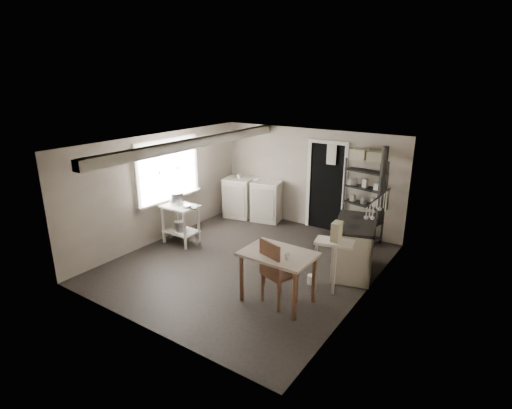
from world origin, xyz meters
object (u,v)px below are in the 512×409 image
Objects in this scene: stove at (354,249)px; base_cabinets at (253,200)px; stockpot at (177,200)px; prep_table at (181,225)px; chair at (280,274)px; flour_sack at (346,229)px; work_table at (278,280)px; shelf_rack at (364,199)px.

base_cabinets is at bearing 140.81° from stove.
prep_table is at bearing -17.27° from stockpot.
stockpot is 0.25× the size of stove.
base_cabinets reaches higher than prep_table.
stockpot is at bearing -178.92° from chair.
flour_sack is at bearing -12.90° from base_cabinets.
stove is 1.77m from work_table.
stove is 1.76m from chair.
flour_sack is at bearing 109.21° from chair.
prep_table is at bearing -178.88° from chair.
work_table is 2.46× the size of flour_sack.
stove reaches higher than work_table.
shelf_rack is at bearing 88.80° from stove.
chair is at bearing -16.16° from stockpot.
stockpot is at bearing -144.79° from flour_sack.
shelf_rack is 3.20m from work_table.
chair is (0.04, -0.00, 0.10)m from work_table.
work_table is at bearing -167.52° from chair.
shelf_rack is at bearing 36.19° from prep_table.
flour_sack is (2.85, 2.13, -0.16)m from prep_table.
chair is at bearing -88.03° from flour_sack.
shelf_rack reaches higher than work_table.
shelf_rack is (3.13, 2.29, 0.55)m from prep_table.
work_table is at bearing -88.71° from flour_sack.
base_cabinets is (0.49, 2.13, -0.48)m from stockpot.
base_cabinets is at bearing 147.71° from chair.
stockpot reaches higher than base_cabinets.
base_cabinets is 3.97m from chair.
work_table is at bearing -125.96° from stove.
work_table is (2.92, -0.85, -0.02)m from prep_table.
stove reaches higher than prep_table.
stove is at bearing 12.96° from prep_table.
base_cabinets is at bearing 80.23° from prep_table.
stockpot is 0.20× the size of base_cabinets.
stockpot is at bearing 162.73° from prep_table.
stockpot is at bearing -133.31° from shelf_rack.
base_cabinets is 2.49m from flour_sack.
chair is at bearing -81.40° from shelf_rack.
prep_table is at bearing -143.21° from flour_sack.
flour_sack is at bearing 35.21° from stockpot.
base_cabinets is 0.85× the size of shelf_rack.
stockpot is 0.17× the size of shelf_rack.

